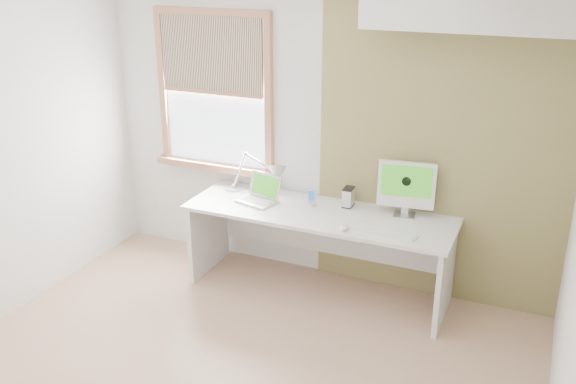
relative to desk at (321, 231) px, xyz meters
The scene contains 12 objects.
room 1.64m from the desk, 95.11° to the right, with size 4.04×3.54×2.64m.
accent_wall 1.20m from the desk, 18.85° to the left, with size 2.00×0.02×2.60m, color olive.
soffit 2.15m from the desk, ahead, with size 1.60×0.40×0.42m, color white.
window 1.54m from the desk, 166.49° to the left, with size 1.20×0.14×1.42m.
desk is the anchor object (origin of this frame).
desk_lamp 0.65m from the desk, behind, with size 0.63×0.26×0.36m.
laptop 0.60m from the desk, behind, with size 0.37×0.32×0.22m.
phone_dock 0.26m from the desk, 154.14° to the left, with size 0.09×0.09×0.14m.
external_drive 0.36m from the desk, 40.06° to the left, with size 0.08×0.13×0.16m.
imac 0.80m from the desk, 13.58° to the left, with size 0.46×0.17×0.44m.
keyboard 0.69m from the desk, 21.74° to the right, with size 0.48×0.20×0.02m.
mouse 0.47m from the desk, 45.73° to the right, with size 0.07×0.11×0.03m, color white.
Camera 1 is at (1.78, -3.01, 2.71)m, focal length 39.15 mm.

